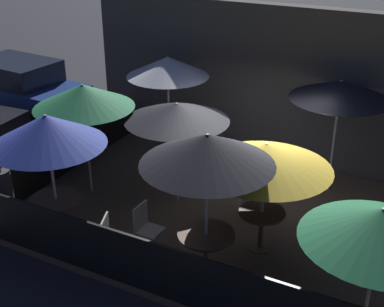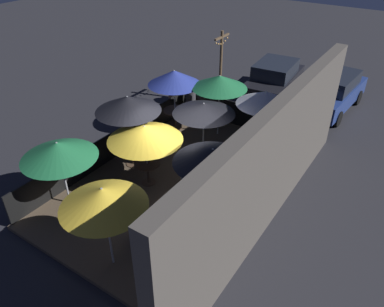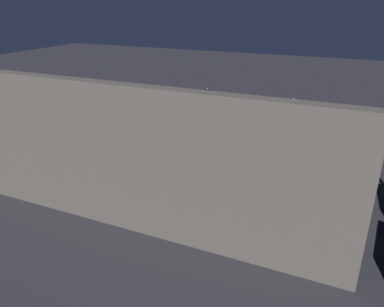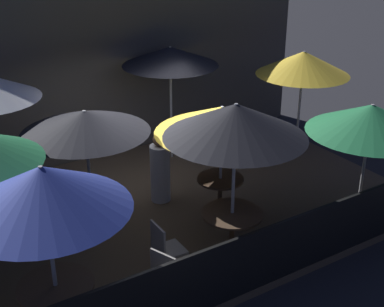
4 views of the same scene
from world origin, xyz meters
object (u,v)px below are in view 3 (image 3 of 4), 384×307
Objects in this scene: patio_umbrella_1 at (293,107)px; patio_umbrella_7 at (233,125)px; dining_table_0 at (207,140)px; patio_chair_1 at (237,148)px; patio_umbrella_8 at (79,107)px; patio_chair_2 at (112,156)px; patron_0 at (183,163)px; patio_umbrella_2 at (179,115)px; patio_umbrella_6 at (119,122)px; dining_table_1 at (288,149)px; dining_table_2 at (180,149)px; planter_box at (359,155)px; patio_umbrella_4 at (146,98)px; patio_umbrella_5 at (256,136)px; patron_1 at (327,155)px; patio_umbrella_3 at (301,122)px; patio_chair_0 at (250,143)px; patio_umbrella_0 at (207,96)px.

patio_umbrella_1 is 1.12× the size of patio_umbrella_7.
patio_chair_1 is (-1.14, 0.02, -0.10)m from dining_table_0.
patio_umbrella_8 is 2.38× the size of patio_chair_2.
patron_0 is at bearing 63.94° from patio_chair_1.
patio_umbrella_6 is at bearing 78.33° from patio_umbrella_2.
dining_table_1 is (-3.87, -3.91, -1.59)m from patio_umbrella_6.
patron_0 is (-0.60, 1.03, 0.02)m from dining_table_2.
patio_chair_2 is at bearing 178.09° from patio_umbrella_8.
patio_umbrella_8 reaches higher than patio_chair_1.
dining_table_1 reaches higher than planter_box.
patio_umbrella_4 is at bearing -88.48° from patron_0.
patio_chair_1 is 2.34m from patron_0.
dining_table_1 is at bearing -93.27° from patio_umbrella_5.
patio_umbrella_2 is 2.78× the size of dining_table_2.
patio_chair_1 is 4.23m from planter_box.
patron_1 reaches higher than dining_table_2.
dining_table_2 is at bearing 67.57° from patron_1.
patio_umbrella_1 is 2.55× the size of patio_chair_1.
patio_umbrella_5 reaches higher than patio_umbrella_1.
dining_table_2 is (3.13, -2.28, -1.68)m from patio_umbrella_5.
dining_table_1 is at bearing -72.51° from patio_umbrella_3.
patio_umbrella_6 reaches higher than patron_0.
patio_umbrella_7 is (-2.57, -1.84, -0.29)m from patio_umbrella_6.
dining_table_2 is 0.87× the size of patio_chair_1.
patio_umbrella_2 is 2.37× the size of patio_chair_0.
planter_box is at bearing -146.98° from dining_table_1.
patio_umbrella_5 reaches higher than patio_chair_2.
patio_umbrella_0 is 1.11× the size of patio_umbrella_2.
patio_umbrella_0 is 1.09× the size of patio_umbrella_8.
patio_umbrella_7 is 2.30m from patio_chair_1.
dining_table_0 is (-0.53, -1.07, -1.18)m from patio_umbrella_2.
patio_umbrella_4 is 2.24× the size of dining_table_0.
patio_umbrella_8 is 1.72× the size of patron_0.
patio_umbrella_7 is at bearing 90.80° from patron_1.
patio_umbrella_2 reaches higher than patio_chair_2.
patio_chair_2 is at bearing 36.51° from patio_umbrella_2.
dining_table_0 is at bearing 0.00° from patio_chair_0.
patron_1 is (-1.21, -0.10, -1.50)m from patio_umbrella_1.
patio_umbrella_5 reaches higher than patio_umbrella_3.
patron_0 is 6.23m from planter_box.
patio_umbrella_6 is at bearing 73.73° from patio_umbrella_0.
patio_umbrella_2 is 2.41× the size of dining_table_0.
patio_umbrella_3 is at bearing 158.22° from patio_umbrella_0.
patio_umbrella_5 is 4.04m from patio_chair_1.
patio_umbrella_2 is at bearing -19.52° from patio_umbrella_7.
patio_umbrella_5 is at bearing 106.89° from patron_0.
patio_umbrella_3 is at bearing -165.45° from patio_umbrella_7.
dining_table_2 is at bearing -3.80° from patio_umbrella_3.
patio_umbrella_2 reaches higher than dining_table_1.
patio_umbrella_2 is at bearing -101.67° from patio_umbrella_6.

